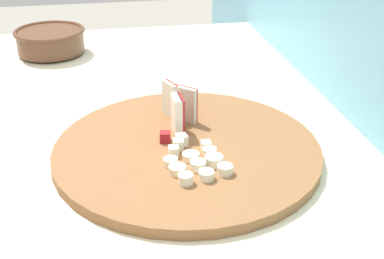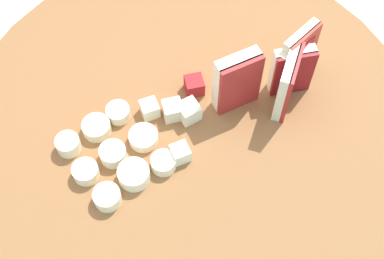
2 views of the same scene
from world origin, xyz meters
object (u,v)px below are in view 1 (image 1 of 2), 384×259
(cutting_board, at_px, (187,150))
(apple_wedge_fan, at_px, (177,106))
(ceramic_bowl, at_px, (50,40))
(apple_dice_pile, at_px, (180,143))
(banana_slice_rows, at_px, (199,165))

(cutting_board, relative_size, apple_wedge_fan, 4.08)
(apple_wedge_fan, xyz_separation_m, ceramic_bowl, (-0.48, -0.25, -0.01))
(apple_dice_pile, distance_m, ceramic_bowl, 0.63)
(cutting_board, height_order, banana_slice_rows, banana_slice_rows)
(apple_wedge_fan, distance_m, banana_slice_rows, 0.17)
(cutting_board, xyz_separation_m, banana_slice_rows, (0.08, 0.01, 0.02))
(apple_wedge_fan, relative_size, ceramic_bowl, 0.61)
(cutting_board, height_order, apple_wedge_fan, apple_wedge_fan)
(cutting_board, distance_m, banana_slice_rows, 0.08)
(ceramic_bowl, bearing_deg, apple_wedge_fan, 27.81)
(banana_slice_rows, distance_m, ceramic_bowl, 0.70)
(apple_dice_pile, xyz_separation_m, banana_slice_rows, (0.07, 0.02, -0.00))
(cutting_board, relative_size, apple_dice_pile, 5.57)
(apple_dice_pile, bearing_deg, banana_slice_rows, 14.28)
(banana_slice_rows, height_order, ceramic_bowl, ceramic_bowl)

